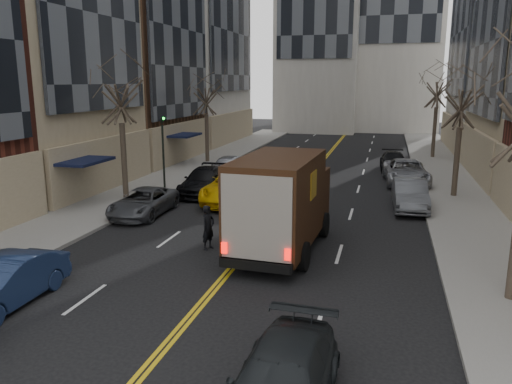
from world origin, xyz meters
TOP-DOWN VIEW (x-y plane):
  - sidewalk_left at (-9.00, 27.00)m, footprint 4.00×66.00m
  - sidewalk_right at (9.00, 27.00)m, footprint 4.00×66.00m
  - tree_lf_mid at (-8.80, 20.00)m, footprint 3.20×3.20m
  - tree_lf_far at (-8.80, 33.00)m, footprint 3.20×3.20m
  - tree_rt_mid at (8.80, 25.00)m, footprint 3.20×3.20m
  - tree_rt_far at (8.80, 40.00)m, footprint 3.20×3.20m
  - traffic_signal at (-7.39, 22.00)m, footprint 0.29×0.26m
  - ups_truck at (1.29, 13.84)m, footprint 3.07×6.96m
  - taxi at (-2.78, 21.03)m, footprint 3.08×6.14m
  - pedestrian at (-1.49, 13.28)m, footprint 0.59×0.73m
  - parked_lf_b at (-5.45, 7.02)m, footprint 1.59×4.34m
  - parked_lf_c at (-6.30, 17.23)m, footprint 2.26×4.69m
  - parked_lf_d at (-5.10, 22.49)m, footprint 2.35×5.21m
  - parked_lf_e at (-5.10, 26.83)m, footprint 2.01×4.74m
  - parked_rt_a at (6.30, 21.76)m, footprint 1.81×4.66m
  - parked_rt_b at (6.30, 28.28)m, footprint 3.05×5.80m
  - parked_rt_c at (5.56, 33.17)m, footprint 2.09×4.70m

SIDE VIEW (x-z plane):
  - sidewalk_left at x=-9.00m, z-range 0.00..0.15m
  - sidewalk_right at x=9.00m, z-range 0.00..0.15m
  - parked_lf_c at x=-6.30m, z-range 0.00..1.29m
  - parked_rt_c at x=5.56m, z-range 0.00..1.34m
  - parked_lf_b at x=-5.45m, z-range 0.00..1.42m
  - parked_lf_d at x=-5.10m, z-range 0.00..1.48m
  - parked_rt_a at x=6.30m, z-range 0.00..1.51m
  - parked_rt_b at x=6.30m, z-range 0.00..1.56m
  - parked_lf_e at x=-5.10m, z-range 0.00..1.60m
  - taxi at x=-2.78m, z-range 0.00..1.67m
  - pedestrian at x=-1.49m, z-range 0.00..1.75m
  - ups_truck at x=1.29m, z-range 0.01..3.76m
  - traffic_signal at x=-7.39m, z-range 0.47..5.17m
  - tree_lf_far at x=-8.80m, z-range 1.97..10.08m
  - tree_rt_mid at x=8.80m, z-range 2.01..10.33m
  - tree_lf_mid at x=-8.80m, z-range 2.14..11.05m
  - tree_rt_far at x=8.80m, z-range 2.19..11.29m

